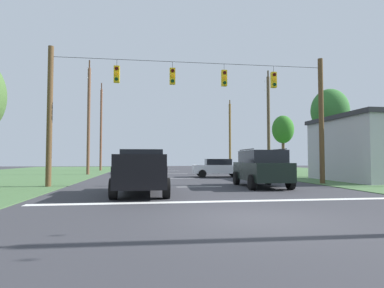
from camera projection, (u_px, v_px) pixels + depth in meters
ground_plane at (257, 218)px, 8.19m from camera, size 120.00×120.00×0.00m
shoulder_grass_right at (377, 178)px, 25.14m from camera, size 16.00×80.00×0.03m
stop_bar_stripe at (226, 201)px, 11.42m from camera, size 13.73×0.45×0.01m
lane_dash_0 at (199, 187)px, 17.36m from camera, size 2.50×0.15×0.01m
lane_dash_1 at (184, 178)px, 24.82m from camera, size 2.50×0.15×0.01m
lane_dash_2 at (176, 174)px, 32.21m from camera, size 2.50×0.15×0.01m
lane_dash_3 at (170, 171)px, 40.42m from camera, size 2.50×0.15×0.01m
lane_dash_4 at (166, 169)px, 47.67m from camera, size 2.50×0.15×0.01m
overhead_signal_span at (194, 111)px, 18.54m from camera, size 16.27×0.31×7.77m
pickup_truck at (142, 172)px, 14.06m from camera, size 2.32×5.42×1.95m
suv_black at (261, 167)px, 17.28m from camera, size 2.37×4.87×2.05m
distant_car_crossing_white at (218, 168)px, 26.80m from camera, size 4.41×2.24×1.52m
distant_car_oncoming at (146, 166)px, 33.06m from camera, size 4.44×2.31×1.52m
utility_pole_mid_right at (269, 123)px, 31.85m from camera, size 0.31×1.86×10.45m
utility_pole_far_right at (230, 135)px, 45.21m from camera, size 0.31×1.62×9.95m
utility_pole_mid_left at (89, 118)px, 30.77m from camera, size 0.29×1.98×11.17m
utility_pole_far_left at (101, 128)px, 41.12m from camera, size 0.27×1.97×11.41m
tree_roadside_right at (330, 111)px, 26.95m from camera, size 3.10×3.10×7.47m
tree_roadside_left at (283, 130)px, 36.99m from camera, size 2.51×2.51×6.58m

